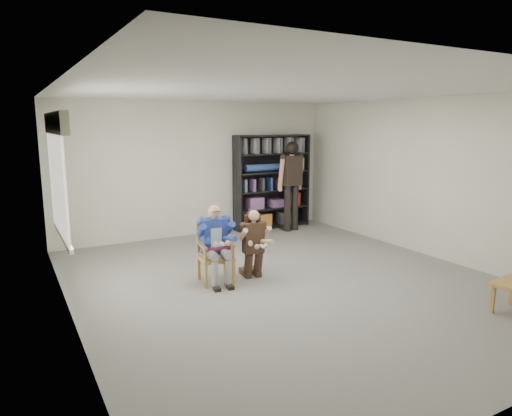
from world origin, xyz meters
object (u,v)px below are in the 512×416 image
bookshelf (272,182)px  standing_man (291,187)px  seated_man (216,244)px  kneeling_woman (254,244)px  armchair (216,253)px

bookshelf → standing_man: bookshelf is taller
seated_man → standing_man: 3.67m
kneeling_woman → standing_man: size_ratio=0.55×
standing_man → bookshelf: bearing=109.5°
armchair → standing_man: (2.84, 2.29, 0.52)m
seated_man → standing_man: bearing=45.9°
armchair → bookshelf: 3.87m
kneeling_woman → bookshelf: (2.05, 2.89, 0.51)m
seated_man → kneeling_woman: 0.59m
armchair → kneeling_woman: 0.60m
armchair → seated_man: bearing=0.0°
seated_man → bookshelf: 3.85m
armchair → standing_man: 3.69m
bookshelf → standing_man: 0.53m
kneeling_woman → bookshelf: bearing=61.6°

